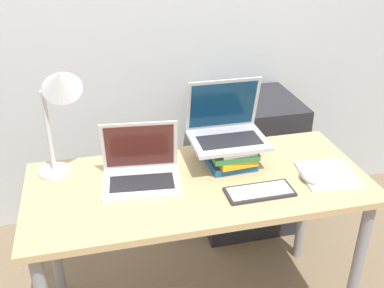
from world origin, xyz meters
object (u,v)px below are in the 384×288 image
book_stack (230,152)px  laptop_on_books (227,128)px  laptop_left (141,170)px  wireless_keyboard (260,192)px  desk_lamp (59,93)px  mini_fridge (246,163)px  mouse (309,177)px  notepad (328,175)px

book_stack → laptop_on_books: 0.11m
laptop_left → wireless_keyboard: (0.45, -0.21, -0.04)m
desk_lamp → mini_fridge: (1.00, 0.50, -0.73)m
book_stack → mini_fridge: (0.30, 0.56, -0.41)m
wireless_keyboard → mouse: 0.24m
mouse → laptop_left: bearing=166.1°
laptop_left → desk_lamp: desk_lamp is taller
book_stack → notepad: book_stack is taller
book_stack → mouse: book_stack is taller
laptop_left → notepad: bearing=-11.0°
laptop_left → mouse: laptop_left is taller
wireless_keyboard → book_stack: bearing=99.5°
laptop_left → book_stack: laptop_left is taller
mouse → laptop_on_books: bearing=139.7°
laptop_on_books → mouse: (0.29, -0.25, -0.14)m
wireless_keyboard → mini_fridge: bearing=72.7°
wireless_keyboard → laptop_on_books: bearing=101.0°
book_stack → wireless_keyboard: (0.04, -0.26, -0.05)m
mini_fridge → laptop_on_books: bearing=-120.2°
mouse → mini_fridge: size_ratio=0.13×
laptop_on_books → mouse: laptop_on_books is taller
book_stack → wireless_keyboard: size_ratio=1.00×
book_stack → mini_fridge: size_ratio=0.34×
laptop_on_books → mini_fridge: (0.31, 0.54, -0.52)m
wireless_keyboard → notepad: size_ratio=1.03×
notepad → book_stack: bearing=151.2°
wireless_keyboard → mouse: size_ratio=2.66×
notepad → mini_fridge: bearing=95.9°
laptop_on_books → desk_lamp: bearing=177.1°
laptop_on_books → wireless_keyboard: laptop_on_books is taller
book_stack → notepad: size_ratio=1.03×
wireless_keyboard → laptop_left: bearing=155.1°
laptop_left → wireless_keyboard: size_ratio=1.24×
mouse → notepad: mouse is taller
laptop_left → notepad: laptop_left is taller
laptop_left → wireless_keyboard: 0.50m
wireless_keyboard → desk_lamp: bearing=156.6°
book_stack → desk_lamp: size_ratio=0.54×
mini_fridge → notepad: bearing=-84.1°
desk_lamp → mini_fridge: bearing=26.7°
laptop_left → book_stack: 0.41m
laptop_left → laptop_on_books: 0.42m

